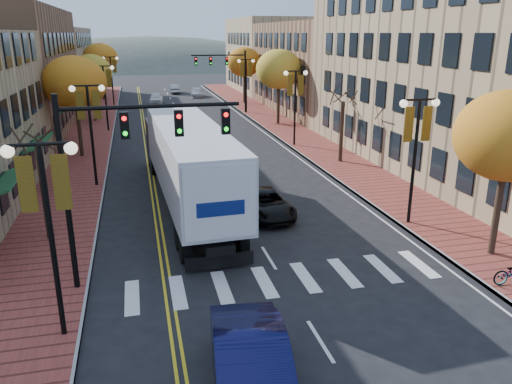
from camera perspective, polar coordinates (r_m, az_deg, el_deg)
ground at (r=17.36m, az=4.96°, el=-12.98°), size 200.00×200.00×0.00m
sidewalk_left at (r=47.60m, az=-18.37°, el=6.22°), size 4.00×85.00×0.15m
sidewalk_right at (r=49.43m, az=3.02°, el=7.49°), size 4.00×85.00×0.15m
building_left_far at (r=76.18m, az=-23.35°, el=13.26°), size 12.00×26.00×9.50m
building_right_near at (r=38.16m, az=25.08°, el=14.11°), size 15.00×28.00×15.00m
building_right_mid at (r=60.92m, az=9.33°, el=13.89°), size 15.00×24.00×10.00m
building_right_far at (r=81.61m, az=3.22°, el=15.36°), size 15.00×20.00×11.00m
tree_left_a at (r=23.43m, az=-23.02°, el=-0.08°), size 0.28×0.28×4.20m
tree_left_b at (r=38.48m, az=-20.05°, el=11.62°), size 4.48×4.48×7.21m
tree_left_c at (r=54.39m, az=-18.33°, el=12.87°), size 4.16×4.16×6.69m
tree_left_d at (r=72.30m, az=-17.37°, el=14.39°), size 4.61×4.61×7.42m
tree_right_a at (r=21.62m, az=26.93°, el=5.71°), size 4.16×4.16×6.69m
tree_right_b at (r=35.61m, az=9.75°, el=6.80°), size 0.28×0.28×4.20m
tree_right_c at (r=50.19m, az=2.62°, el=13.83°), size 4.48×4.48×7.21m
tree_right_d at (r=65.70m, az=-1.38°, el=14.63°), size 4.35×4.35×7.00m
lamp_left_a at (r=15.05m, az=-22.78°, el=-1.32°), size 1.96×0.36×6.05m
lamp_left_b at (r=30.56m, az=-18.48°, el=8.26°), size 1.96×0.36×6.05m
lamp_left_c at (r=48.39m, az=-16.94°, el=11.59°), size 1.96×0.36×6.05m
lamp_left_d at (r=66.31m, az=-16.22°, el=13.12°), size 1.96×0.36×6.05m
lamp_right_a at (r=24.07m, az=17.87°, el=5.97°), size 1.96×0.36×6.05m
lamp_right_b at (r=40.34m, az=4.52°, el=11.20°), size 1.96×0.36×6.05m
lamp_right_c at (r=57.64m, az=-1.13°, el=13.20°), size 1.96×0.36×6.05m
traffic_mast_near at (r=17.56m, az=-15.11°, el=4.20°), size 6.10×0.35×7.00m
traffic_mast_far at (r=57.19m, az=-3.17°, el=13.78°), size 6.10×0.34×7.00m
semi_truck at (r=26.70m, az=-8.07°, el=4.11°), size 3.65×18.15×4.51m
navy_sedan at (r=13.09m, az=-0.45°, el=-19.78°), size 2.40×5.50×1.76m
black_suv at (r=25.13m, az=1.04°, el=-1.31°), size 2.47×4.80×1.29m
car_far_white at (r=67.24m, az=-11.33°, el=10.46°), size 2.17×4.43×1.45m
car_far_silver at (r=74.08m, az=-6.78°, el=11.23°), size 2.09×4.31×1.21m
car_far_oncoming at (r=78.92m, az=-9.17°, el=11.57°), size 1.80×4.16×1.33m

